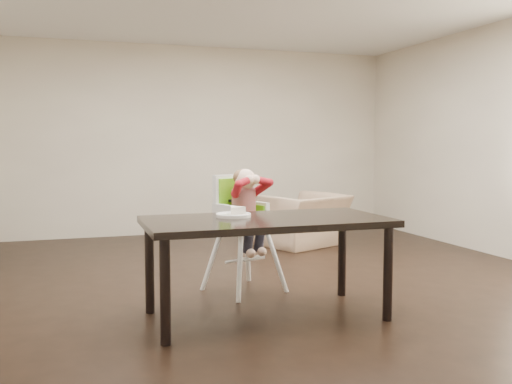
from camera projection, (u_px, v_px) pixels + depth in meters
ground at (275, 291)px, 5.07m from camera, size 7.00×7.00×0.00m
room_walls at (275, 79)px, 4.91m from camera, size 6.02×7.02×2.71m
dining_table at (266, 229)px, 4.25m from camera, size 1.80×0.90×0.75m
high_chair at (242, 205)px, 5.01m from camera, size 0.58×0.58×1.08m
plate at (234, 213)px, 4.32m from camera, size 0.32×0.32×0.08m
armchair at (303, 211)px, 7.29m from camera, size 1.18×1.00×0.88m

